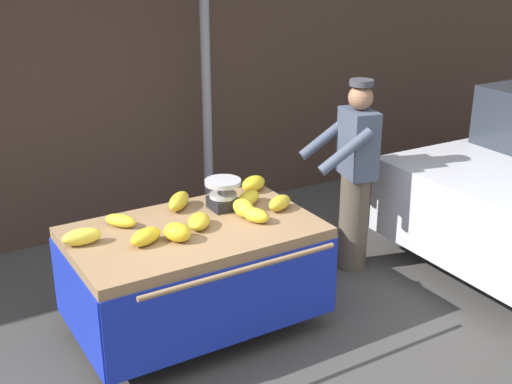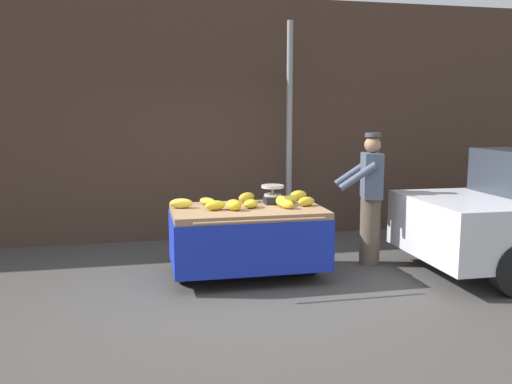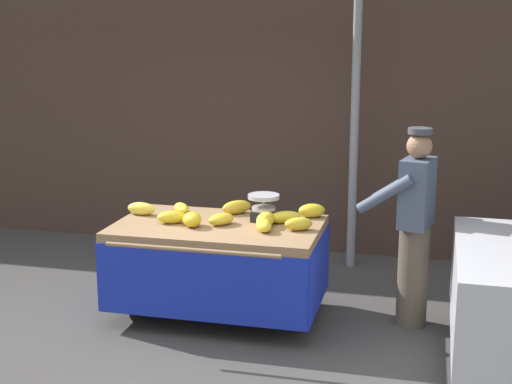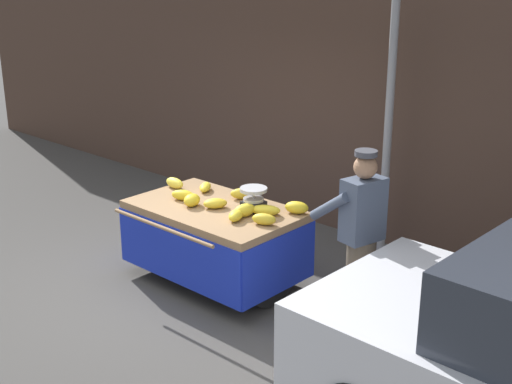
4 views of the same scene
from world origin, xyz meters
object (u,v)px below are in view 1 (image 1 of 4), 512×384
object	(u,v)px
banana_cart	(194,255)
banana_bunch_10	(244,208)
street_pole	(206,66)
banana_bunch_2	(199,221)
banana_bunch_8	(177,232)
banana_bunch_7	(248,199)
banana_bunch_6	(120,221)
banana_bunch_9	(146,236)
vendor_person	(355,176)
weighing_scale	(223,194)
banana_bunch_0	(179,201)
banana_bunch_1	(256,215)
banana_bunch_4	(253,184)
banana_bunch_3	(82,237)
banana_bunch_5	(280,203)

from	to	relation	value
banana_cart	banana_bunch_10	size ratio (longest dim) A/B	7.31
banana_bunch_10	street_pole	bearing A→B (deg)	71.58
banana_cart	banana_bunch_2	xyz separation A→B (m)	(0.04, -0.02, 0.27)
banana_bunch_2	banana_bunch_8	size ratio (longest dim) A/B	1.17
banana_bunch_2	banana_bunch_7	world-z (taller)	banana_bunch_7
banana_bunch_2	banana_bunch_6	xyz separation A→B (m)	(-0.48, 0.31, -0.01)
street_pole	banana_bunch_9	distance (m)	2.37
banana_bunch_8	vendor_person	xyz separation A→B (m)	(1.85, 0.36, -0.04)
banana_bunch_6	banana_bunch_10	distance (m)	0.91
weighing_scale	banana_bunch_2	xyz separation A→B (m)	(-0.32, -0.23, -0.07)
weighing_scale	banana_bunch_9	bearing A→B (deg)	-159.19
banana_bunch_6	banana_bunch_0	bearing A→B (deg)	9.98
banana_bunch_1	banana_bunch_7	world-z (taller)	same
weighing_scale	banana_bunch_2	bearing A→B (deg)	-144.55
street_pole	banana_bunch_8	size ratio (longest dim) A/B	15.69
banana_bunch_0	banana_bunch_7	distance (m)	0.53
banana_bunch_4	banana_bunch_10	size ratio (longest dim) A/B	0.98
street_pole	vendor_person	size ratio (longest dim) A/B	1.93
banana_bunch_0	banana_bunch_3	world-z (taller)	banana_bunch_0
banana_bunch_8	banana_bunch_5	bearing A→B (deg)	6.53
banana_bunch_3	banana_bunch_4	size ratio (longest dim) A/B	1.11
banana_bunch_4	banana_bunch_9	world-z (taller)	banana_bunch_4
banana_bunch_2	banana_bunch_7	distance (m)	0.55
banana_bunch_4	vendor_person	bearing A→B (deg)	-12.41
banana_bunch_3	banana_bunch_5	bearing A→B (deg)	-6.62
banana_bunch_0	vendor_person	world-z (taller)	vendor_person
weighing_scale	banana_bunch_6	world-z (taller)	weighing_scale
street_pole	banana_bunch_4	distance (m)	1.49
banana_bunch_4	banana_bunch_9	bearing A→B (deg)	-156.65
banana_bunch_5	banana_bunch_8	xyz separation A→B (m)	(-0.91, -0.10, 0.01)
banana_bunch_6	vendor_person	world-z (taller)	vendor_person
banana_cart	banana_bunch_6	xyz separation A→B (m)	(-0.44, 0.29, 0.27)
banana_bunch_1	banana_bunch_8	size ratio (longest dim) A/B	1.04
vendor_person	banana_bunch_2	bearing A→B (deg)	-171.54
banana_bunch_0	banana_bunch_5	world-z (taller)	banana_bunch_0
banana_bunch_0	banana_bunch_3	bearing A→B (deg)	-163.70
banana_cart	banana_bunch_6	bearing A→B (deg)	146.28
weighing_scale	banana_bunch_7	bearing A→B (deg)	-10.87
street_pole	banana_bunch_2	size ratio (longest dim) A/B	13.40
weighing_scale	banana_bunch_2	world-z (taller)	weighing_scale
street_pole	banana_bunch_7	bearing A→B (deg)	-105.71
vendor_person	banana_bunch_5	bearing A→B (deg)	-164.78
banana_bunch_6	banana_bunch_8	distance (m)	0.50
banana_bunch_3	banana_bunch_5	distance (m)	1.50
banana_cart	banana_bunch_4	size ratio (longest dim) A/B	7.46
banana_bunch_4	banana_bunch_5	size ratio (longest dim) A/B	1.01
banana_bunch_8	street_pole	bearing A→B (deg)	57.39
banana_bunch_5	banana_bunch_7	size ratio (longest dim) A/B	0.80
weighing_scale	banana_cart	bearing A→B (deg)	-149.77
banana_bunch_0	vendor_person	bearing A→B (deg)	-5.80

